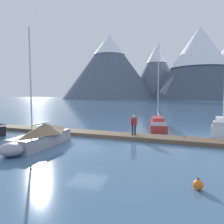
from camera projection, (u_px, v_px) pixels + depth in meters
The scene contains 10 objects.
ground_plane at pixel (87, 147), 14.88m from camera, with size 700.00×700.00×0.00m, color #426689.
mountain_west_summit at pixel (109, 66), 206.36m from camera, with size 92.03×92.03×62.66m.
mountain_central_massif at pixel (156, 71), 218.42m from camera, with size 56.97×56.97×55.99m.
mountain_shoulder_ridge at pixel (199, 60), 185.31m from camera, with size 82.68×82.68×64.18m.
dock at pixel (105, 134), 18.68m from camera, with size 25.29×4.01×0.30m.
sailboat_second_berth at pixel (40, 136), 14.95m from camera, with size 2.06×6.20×8.04m.
sailboat_mid_dock_port at pixel (158, 123), 23.41m from camera, with size 2.41×7.84×9.22m.
sailboat_mid_dock_starboard at pixel (223, 127), 20.13m from camera, with size 2.80×6.49×9.31m.
person_on_dock at pixel (134, 124), 17.61m from camera, with size 0.43×0.46×1.69m.
mooring_buoy_channel_marker at pixel (198, 185), 8.06m from camera, with size 0.39×0.39×0.47m.
Camera 1 is at (5.98, -13.47, 3.63)m, focal length 33.72 mm.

